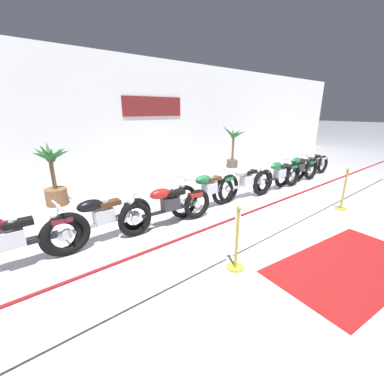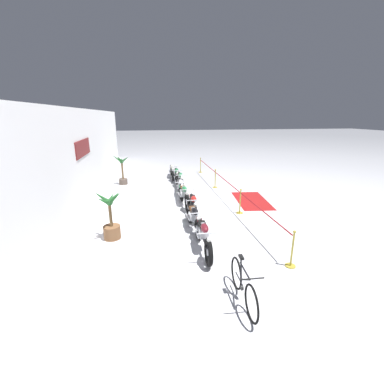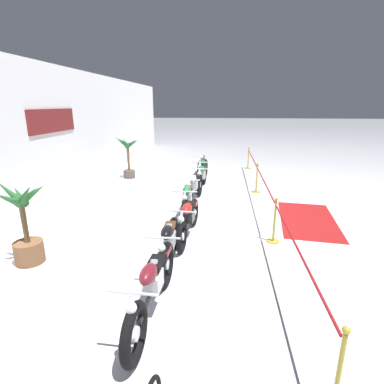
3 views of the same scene
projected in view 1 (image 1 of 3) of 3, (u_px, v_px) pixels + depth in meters
ground_plane at (246, 210)px, 6.41m from camera, size 120.00×120.00×0.00m
back_wall at (141, 118)px, 9.53m from camera, size 28.00×0.29×4.20m
motorcycle_maroon_0 at (7, 244)px, 3.85m from camera, size 2.41×0.62×0.96m
motorcycle_black_1 at (101, 220)px, 4.75m from camera, size 2.13×0.62×0.93m
motorcycle_red_2 at (168, 206)px, 5.40m from camera, size 2.20×0.62×0.92m
motorcycle_green_3 at (208, 191)px, 6.33m from camera, size 2.32×0.62×0.97m
motorcycle_silver_4 at (245, 182)px, 7.16m from camera, size 2.41×0.62×0.94m
motorcycle_green_5 at (278, 176)px, 7.89m from camera, size 2.35×0.62×0.96m
motorcycle_green_6 at (298, 170)px, 8.69m from camera, size 2.40×0.62×0.95m
motorcycle_cream_7 at (312, 164)px, 9.60m from camera, size 2.32×0.62×0.93m
potted_palm_left_of_row at (54, 177)px, 6.59m from camera, size 0.95×0.95×1.71m
potted_palm_right_of_row at (233, 147)px, 10.98m from camera, size 1.06×0.96×1.82m
stanchion_far_left at (262, 215)px, 4.21m from camera, size 12.12×0.28×1.05m
stanchion_mid_left at (236, 248)px, 3.97m from camera, size 0.28×0.28×1.05m
stanchion_mid_right at (343, 196)px, 6.40m from camera, size 0.28×0.28×1.05m
floor_banner at (350, 265)px, 4.13m from camera, size 2.92×1.74×0.01m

